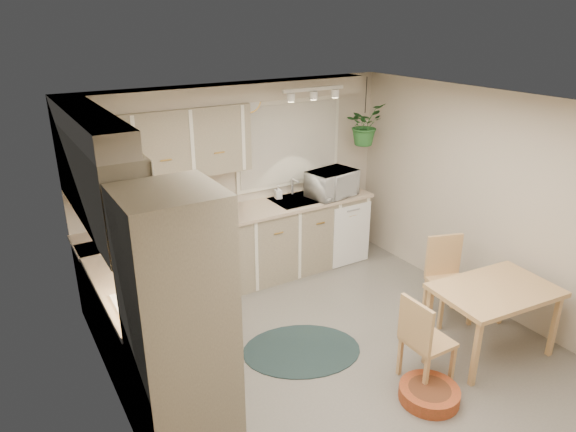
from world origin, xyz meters
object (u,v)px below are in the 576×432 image
at_px(dining_table, 491,320).
at_px(pet_bed, 429,394).
at_px(braided_rug, 302,350).
at_px(chair_left, 428,339).
at_px(microwave, 332,181).
at_px(chair_back, 450,281).

distance_m(dining_table, pet_bed, 1.06).
bearing_deg(dining_table, braided_rug, 148.82).
height_order(dining_table, pet_bed, dining_table).
relative_size(chair_left, microwave, 1.40).
relative_size(chair_back, pet_bed, 1.75).
height_order(chair_back, microwave, microwave).
bearing_deg(braided_rug, dining_table, -31.18).
distance_m(braided_rug, microwave, 2.31).
bearing_deg(dining_table, microwave, 94.37).
relative_size(dining_table, microwave, 1.86).
height_order(chair_back, braided_rug, chair_back).
bearing_deg(chair_back, dining_table, 97.99).
bearing_deg(pet_bed, microwave, 72.77).
distance_m(chair_back, pet_bed, 1.44).
bearing_deg(dining_table, pet_bed, -168.21).
bearing_deg(braided_rug, microwave, 46.75).
bearing_deg(microwave, braided_rug, -143.35).
bearing_deg(chair_left, dining_table, 88.94).
bearing_deg(braided_rug, chair_left, -51.36).
relative_size(chair_back, braided_rug, 0.78).
bearing_deg(pet_bed, chair_back, 36.92).
xyz_separation_m(chair_left, chair_back, (0.94, 0.61, 0.03)).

